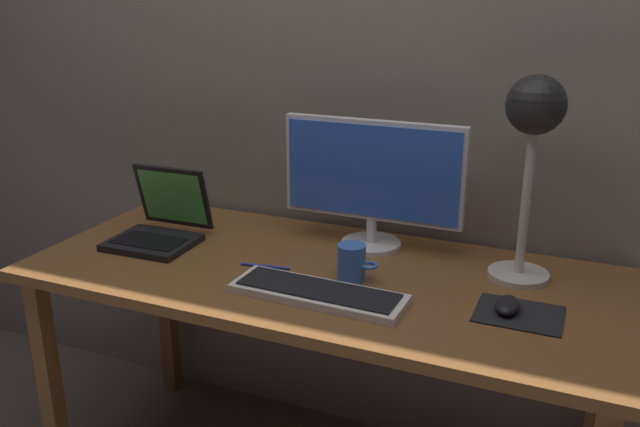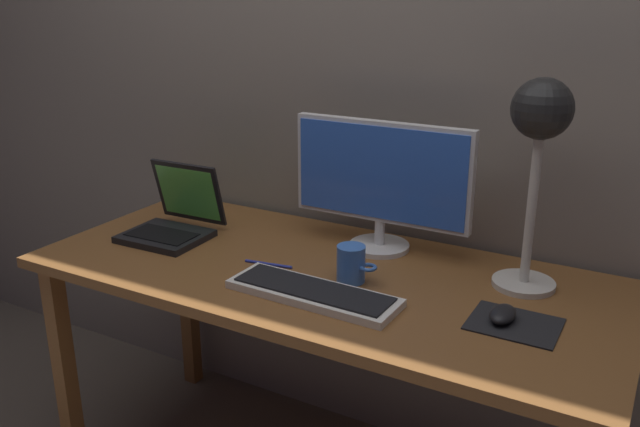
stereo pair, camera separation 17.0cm
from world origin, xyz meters
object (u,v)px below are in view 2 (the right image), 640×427
(mouse, at_px, (503,314))
(coffee_mug, at_px, (352,264))
(monitor, at_px, (381,179))
(pen, at_px, (268,264))
(laptop, at_px, (176,215))
(desk_lamp, at_px, (540,134))
(keyboard_main, at_px, (313,293))

(mouse, relative_size, coffee_mug, 0.88)
(monitor, height_order, pen, monitor)
(monitor, distance_m, laptop, 0.65)
(desk_lamp, bearing_deg, monitor, 172.68)
(keyboard_main, distance_m, pen, 0.23)
(monitor, height_order, keyboard_main, monitor)
(pen, bearing_deg, coffee_mug, 4.35)
(mouse, bearing_deg, coffee_mug, 175.58)
(laptop, bearing_deg, keyboard_main, -17.21)
(keyboard_main, xyz_separation_m, pen, (-0.21, 0.11, -0.01))
(desk_lamp, bearing_deg, coffee_mug, -154.72)
(coffee_mug, bearing_deg, monitor, 97.41)
(laptop, distance_m, desk_lamp, 1.09)
(keyboard_main, height_order, desk_lamp, desk_lamp)
(keyboard_main, height_order, pen, keyboard_main)
(laptop, bearing_deg, mouse, -4.62)
(coffee_mug, bearing_deg, mouse, -4.42)
(monitor, distance_m, desk_lamp, 0.47)
(laptop, height_order, pen, laptop)
(laptop, bearing_deg, desk_lamp, 7.51)
(desk_lamp, bearing_deg, laptop, -172.49)
(pen, bearing_deg, keyboard_main, -28.50)
(monitor, bearing_deg, keyboard_main, -91.29)
(monitor, distance_m, mouse, 0.55)
(desk_lamp, xyz_separation_m, coffee_mug, (-0.40, -0.19, -0.35))
(laptop, height_order, desk_lamp, desk_lamp)
(laptop, relative_size, mouse, 2.70)
(keyboard_main, relative_size, coffee_mug, 4.05)
(mouse, bearing_deg, monitor, 147.64)
(coffee_mug, bearing_deg, keyboard_main, -107.06)
(laptop, distance_m, pen, 0.40)
(pen, bearing_deg, mouse, -1.09)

